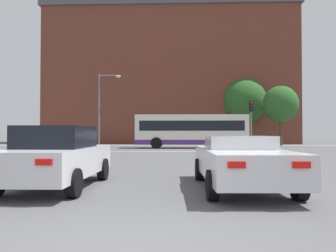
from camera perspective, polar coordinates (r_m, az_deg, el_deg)
name	(u,v)px	position (r m, az deg, el deg)	size (l,w,h in m)	color
stop_line_strip	(170,151)	(24.70, 0.43, -4.45)	(9.58, 0.30, 0.01)	silver
far_pavement	(173,145)	(36.52, 0.93, -3.39)	(70.65, 2.50, 0.01)	gray
brick_civic_building	(170,74)	(46.64, 0.43, 9.10)	(33.40, 10.73, 21.57)	brown
car_saloon_left	(57,156)	(8.93, -18.73, -5.05)	(1.97, 4.40, 1.58)	silver
car_roadster_right	(240,161)	(8.49, 12.46, -5.96)	(2.12, 4.82, 1.32)	silver
bus_crossing_lead	(191,130)	(30.20, 4.06, -0.77)	(10.13, 2.75, 3.04)	silver
traffic_light_far_right	(230,123)	(36.63, 10.71, 0.51)	(0.26, 0.31, 3.65)	slate
traffic_light_near_right	(251,117)	(25.66, 14.28, 1.49)	(0.26, 0.31, 3.82)	slate
street_lamp_junction	(103,102)	(30.60, -11.26, 4.05)	(2.09, 0.36, 6.81)	slate
pedestrian_waiting	(242,136)	(37.30, 12.78, -1.67)	(0.43, 0.28, 1.81)	black
tree_by_building	(244,102)	(42.44, 13.13, 4.16)	(5.62, 5.62, 8.30)	#4C3823
tree_kerbside	(281,104)	(38.13, 19.02, 3.60)	(3.82, 3.82, 6.57)	#4C3823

